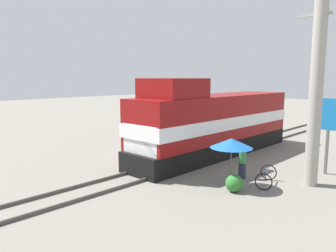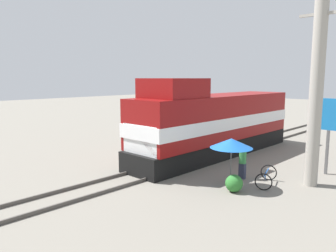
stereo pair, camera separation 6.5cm
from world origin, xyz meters
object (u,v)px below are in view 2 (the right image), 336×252
at_px(billboard_sign, 329,119).
at_px(person_bystander, 243,161).
at_px(vendor_umbrella, 231,143).
at_px(utility_pole, 316,90).
at_px(bicycle, 266,177).
at_px(locomotive, 213,123).

distance_m(billboard_sign, person_bystander, 4.80).
bearing_deg(vendor_umbrella, utility_pole, 48.25).
height_order(billboard_sign, bicycle, billboard_sign).
height_order(vendor_umbrella, billboard_sign, billboard_sign).
relative_size(utility_pole, vendor_umbrella, 3.86).
bearing_deg(bicycle, billboard_sign, 50.90).
distance_m(vendor_umbrella, person_bystander, 1.86).
xyz_separation_m(utility_pole, billboard_sign, (-0.10, 2.27, -1.46)).
distance_m(utility_pole, bicycle, 4.32).
bearing_deg(vendor_umbrella, locomotive, 133.45).
xyz_separation_m(locomotive, bicycle, (5.03, -2.91, -1.63)).
relative_size(locomotive, vendor_umbrella, 6.10).
height_order(locomotive, bicycle, locomotive).
bearing_deg(locomotive, person_bystander, -36.85).
xyz_separation_m(vendor_umbrella, bicycle, (0.99, 1.36, -1.58)).
height_order(person_bystander, bicycle, person_bystander).
bearing_deg(billboard_sign, utility_pole, -87.51).
bearing_deg(person_bystander, vendor_umbrella, -78.94).
bearing_deg(vendor_umbrella, person_bystander, 101.06).
bearing_deg(vendor_umbrella, billboard_sign, 65.01).
bearing_deg(utility_pole, billboard_sign, 92.49).
bearing_deg(locomotive, vendor_umbrella, -46.55).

